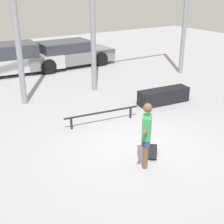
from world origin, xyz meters
TOP-DOWN VIEW (x-y plane):
  - ground_plane at (0.00, 0.00)m, footprint 36.00×36.00m
  - skateboarder at (-0.33, -0.76)m, footprint 0.99×1.05m
  - skateboard at (0.19, -0.41)m, footprint 0.64×0.70m
  - grind_box at (2.77, 2.17)m, footprint 1.93×0.70m
  - grind_rail at (0.05, 1.86)m, footprint 2.38×0.37m
  - parked_car_silver at (-0.60, 8.97)m, footprint 4.57×2.27m
  - parked_car_grey at (2.13, 8.84)m, footprint 4.59×1.94m

SIDE VIEW (x-z plane):
  - ground_plane at x=0.00m, z-range 0.00..0.00m
  - skateboard at x=0.19m, z-range 0.02..0.10m
  - grind_box at x=2.77m, z-range 0.00..0.53m
  - grind_rail at x=0.05m, z-range 0.11..0.50m
  - parked_car_grey at x=2.13m, z-range -0.01..1.27m
  - parked_car_silver at x=-0.60m, z-range -0.03..1.37m
  - skateboarder at x=-0.33m, z-range 0.09..1.67m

